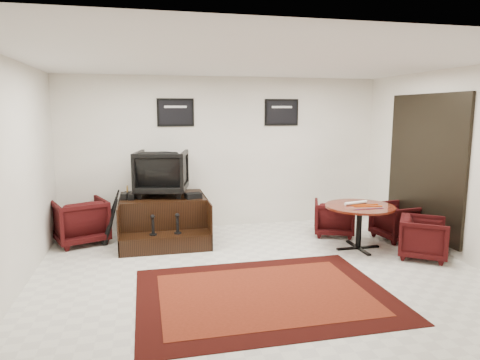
% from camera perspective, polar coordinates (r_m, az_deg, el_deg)
% --- Properties ---
extents(ground, '(6.00, 6.00, 0.00)m').
position_cam_1_polar(ground, '(5.97, 2.60, -12.17)').
color(ground, beige).
rests_on(ground, ground).
extents(room_shell, '(6.02, 5.02, 2.81)m').
position_cam_1_polar(room_shell, '(5.82, 6.30, 5.29)').
color(room_shell, white).
rests_on(room_shell, ground).
extents(area_rug, '(2.99, 2.24, 0.01)m').
position_cam_1_polar(area_rug, '(5.30, 3.23, -14.97)').
color(area_rug, black).
rests_on(area_rug, ground).
extents(shine_podium, '(1.43, 1.48, 0.74)m').
position_cam_1_polar(shine_podium, '(7.45, -10.17, -5.22)').
color(shine_podium, black).
rests_on(shine_podium, ground).
extents(shine_chair, '(0.99, 0.94, 0.87)m').
position_cam_1_polar(shine_chair, '(7.44, -10.40, 1.27)').
color(shine_chair, black).
rests_on(shine_chair, shine_podium).
extents(shoes_pair, '(0.29, 0.33, 0.10)m').
position_cam_1_polar(shoes_pair, '(7.31, -14.51, -2.04)').
color(shoes_pair, black).
rests_on(shoes_pair, shine_podium).
extents(polish_kit, '(0.29, 0.23, 0.09)m').
position_cam_1_polar(polish_kit, '(7.16, -6.23, -2.09)').
color(polish_kit, black).
rests_on(polish_kit, shine_podium).
extents(umbrella_black, '(0.29, 0.11, 0.79)m').
position_cam_1_polar(umbrella_black, '(7.31, -16.83, -5.31)').
color(umbrella_black, black).
rests_on(umbrella_black, ground).
extents(umbrella_hooked, '(0.34, 0.13, 0.92)m').
position_cam_1_polar(umbrella_hooked, '(7.48, -16.79, -4.48)').
color(umbrella_hooked, black).
rests_on(umbrella_hooked, ground).
extents(armchair_side, '(1.01, 0.98, 0.81)m').
position_cam_1_polar(armchair_side, '(7.58, -20.53, -4.90)').
color(armchair_side, black).
rests_on(armchair_side, ground).
extents(meeting_table, '(1.08, 1.08, 0.71)m').
position_cam_1_polar(meeting_table, '(7.01, 15.66, -4.00)').
color(meeting_table, '#441609').
rests_on(meeting_table, ground).
extents(table_chair_back, '(0.84, 0.82, 0.68)m').
position_cam_1_polar(table_chair_back, '(7.76, 12.40, -4.70)').
color(table_chair_back, black).
rests_on(table_chair_back, ground).
extents(table_chair_window, '(0.71, 0.75, 0.69)m').
position_cam_1_polar(table_chair_window, '(7.81, 20.25, -4.95)').
color(table_chair_window, black).
rests_on(table_chair_window, ground).
extents(table_chair_corner, '(0.88, 0.89, 0.68)m').
position_cam_1_polar(table_chair_corner, '(6.98, 23.32, -6.86)').
color(table_chair_corner, black).
rests_on(table_chair_corner, ground).
extents(paper_roll, '(0.42, 0.14, 0.05)m').
position_cam_1_polar(paper_roll, '(7.05, 15.19, -2.96)').
color(paper_roll, white).
rests_on(paper_roll, meeting_table).
extents(table_clutter, '(0.57, 0.29, 0.01)m').
position_cam_1_polar(table_clutter, '(6.94, 16.60, -3.38)').
color(table_clutter, '#DB510C').
rests_on(table_clutter, meeting_table).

